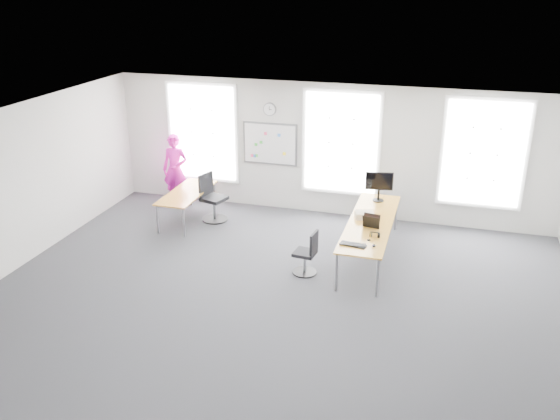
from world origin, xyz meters
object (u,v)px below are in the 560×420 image
(desk_left, at_px, (187,194))
(keyboard, at_px, (353,245))
(desk_right, at_px, (370,224))
(headphones, at_px, (374,235))
(monitor, at_px, (379,184))
(person, at_px, (175,169))
(chair_right, at_px, (307,255))
(chair_left, at_px, (212,200))

(desk_left, distance_m, keyboard, 4.48)
(desk_right, xyz_separation_m, keyboard, (-0.14, -1.16, 0.06))
(keyboard, bearing_deg, headphones, 65.68)
(monitor, bearing_deg, desk_left, 176.09)
(person, xyz_separation_m, keyboard, (4.75, -2.81, -0.08))
(keyboard, xyz_separation_m, monitor, (0.13, 2.30, 0.37))
(keyboard, bearing_deg, chair_right, 179.98)
(desk_left, xyz_separation_m, chair_right, (3.19, -1.74, -0.24))
(chair_left, bearing_deg, headphones, -97.48)
(desk_right, bearing_deg, monitor, 90.49)
(desk_right, height_order, person, person)
(chair_right, bearing_deg, headphones, 110.18)
(person, bearing_deg, desk_right, -21.29)
(chair_right, height_order, chair_left, chair_left)
(chair_left, bearing_deg, desk_right, -88.50)
(desk_right, distance_m, headphones, 0.74)
(chair_left, bearing_deg, person, 74.73)
(headphones, bearing_deg, keyboard, -143.62)
(keyboard, bearing_deg, desk_right, 93.61)
(chair_right, height_order, keyboard, chair_right)
(chair_left, relative_size, keyboard, 2.31)
(monitor, bearing_deg, desk_right, -98.85)
(chair_right, distance_m, keyboard, 0.96)
(desk_right, xyz_separation_m, chair_right, (-1.00, -1.00, -0.34))
(keyboard, xyz_separation_m, headphones, (0.31, 0.45, 0.04))
(chair_right, bearing_deg, keyboard, 85.86)
(chair_right, distance_m, chair_left, 3.29)
(chair_right, xyz_separation_m, chair_left, (-2.67, 1.92, 0.10))
(desk_left, bearing_deg, headphones, -18.45)
(desk_left, distance_m, monitor, 4.23)
(chair_left, bearing_deg, chair_right, -110.14)
(chair_right, distance_m, headphones, 1.28)
(person, height_order, monitor, person)
(chair_right, height_order, monitor, monitor)
(person, relative_size, monitor, 2.68)
(chair_right, distance_m, monitor, 2.48)
(desk_right, relative_size, monitor, 4.93)
(chair_left, bearing_deg, monitor, -71.02)
(monitor, bearing_deg, headphones, -93.78)
(desk_left, xyz_separation_m, monitor, (4.18, 0.40, 0.52))
(keyboard, bearing_deg, person, 159.81)
(keyboard, relative_size, monitor, 0.73)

